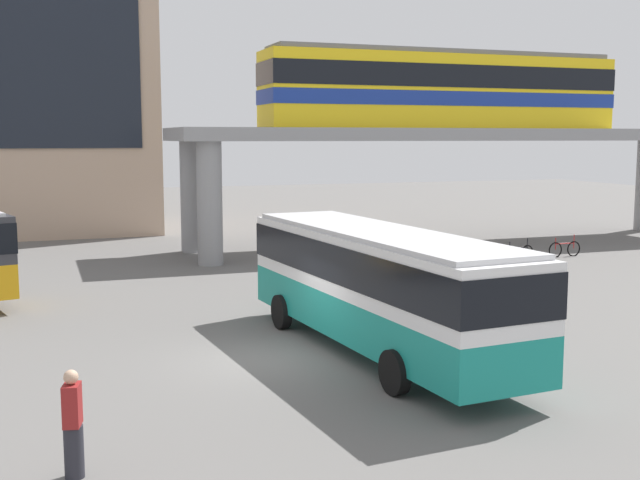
# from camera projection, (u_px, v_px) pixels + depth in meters

# --- Properties ---
(ground_plane) EXTENTS (120.00, 120.00, 0.00)m
(ground_plane) POSITION_uv_depth(u_px,v_px,m) (192.00, 288.00, 29.37)
(ground_plane) COLOR #605E5B
(elevated_platform) EXTENTS (29.61, 5.78, 5.98)m
(elevated_platform) POSITION_uv_depth(u_px,v_px,m) (463.00, 147.00, 40.62)
(elevated_platform) COLOR gray
(elevated_platform) RESTS_ON ground_plane
(train) EXTENTS (18.58, 2.96, 3.84)m
(train) POSITION_uv_depth(u_px,v_px,m) (443.00, 89.00, 39.84)
(train) COLOR yellow
(train) RESTS_ON elevated_platform
(bus_main) EXTENTS (3.49, 11.22, 3.22)m
(bus_main) POSITION_uv_depth(u_px,v_px,m) (378.00, 278.00, 20.30)
(bus_main) COLOR teal
(bus_main) RESTS_ON ground_plane
(bicycle_red) EXTENTS (1.79, 0.13, 1.04)m
(bicycle_red) POSITION_uv_depth(u_px,v_px,m) (565.00, 249.00, 37.12)
(bicycle_red) COLOR black
(bicycle_red) RESTS_ON ground_plane
(bicycle_green) EXTENTS (1.78, 0.36, 1.04)m
(bicycle_green) POSITION_uv_depth(u_px,v_px,m) (374.00, 263.00, 32.97)
(bicycle_green) COLOR black
(bicycle_green) RESTS_ON ground_plane
(bicycle_black) EXTENTS (1.77, 0.36, 1.04)m
(bicycle_black) POSITION_uv_depth(u_px,v_px,m) (518.00, 253.00, 35.74)
(bicycle_black) COLOR black
(bicycle_black) RESTS_ON ground_plane
(pedestrian_near_building) EXTENTS (0.35, 0.45, 1.82)m
(pedestrian_near_building) POSITION_uv_depth(u_px,v_px,m) (73.00, 427.00, 12.95)
(pedestrian_near_building) COLOR #26262D
(pedestrian_near_building) RESTS_ON ground_plane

